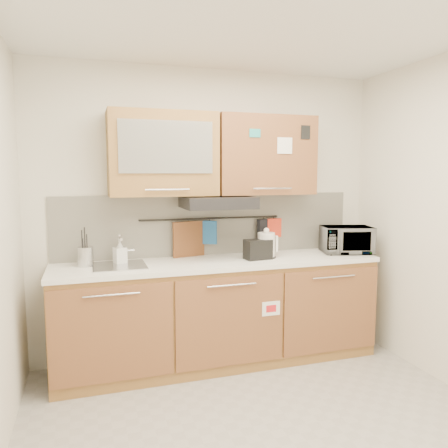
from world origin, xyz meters
TOP-DOWN VIEW (x-y plane):
  - floor at (0.00, 0.00)m, footprint 3.20×3.20m
  - ceiling at (0.00, 0.00)m, footprint 3.20×3.20m
  - wall_back at (0.00, 1.50)m, footprint 3.20×0.00m
  - base_cabinet at (0.00, 1.19)m, footprint 2.80×0.64m
  - countertop at (0.00, 1.19)m, footprint 2.82×0.62m
  - backsplash at (0.00, 1.49)m, footprint 2.80×0.02m
  - upper_cabinets at (-0.00, 1.32)m, footprint 1.82×0.37m
  - range_hood at (0.00, 1.25)m, footprint 0.60×0.46m
  - sink at (-0.85, 1.21)m, footprint 0.42×0.40m
  - utensil_rail at (0.00, 1.45)m, footprint 1.30×0.02m
  - utensil_crock at (-1.11, 1.29)m, footprint 0.15×0.15m
  - kettle at (0.43, 1.18)m, footprint 0.19×0.17m
  - toaster at (0.33, 1.14)m, footprint 0.24×0.16m
  - microwave at (1.25, 1.17)m, footprint 0.51×0.41m
  - soap_bottle at (-0.84, 1.30)m, footprint 0.12×0.12m
  - cutting_board at (-0.22, 1.44)m, footprint 0.30×0.09m
  - oven_mitt at (-0.02, 1.44)m, footprint 0.13×0.08m
  - dark_pouch at (0.52, 1.44)m, footprint 0.15×0.09m
  - pot_holder at (0.62, 1.44)m, footprint 0.15×0.03m

SIDE VIEW (x-z plane):
  - floor at x=0.00m, z-range 0.00..0.00m
  - base_cabinet at x=0.00m, z-range -0.03..0.85m
  - countertop at x=0.00m, z-range 0.88..0.92m
  - sink at x=-0.85m, z-range 0.79..1.05m
  - utensil_crock at x=-1.11m, z-range 0.84..1.16m
  - toaster at x=0.33m, z-range 0.92..1.10m
  - soap_bottle at x=-0.84m, z-range 0.92..1.13m
  - kettle at x=0.43m, z-range 0.89..1.16m
  - microwave at x=1.25m, z-range 0.92..1.17m
  - cutting_board at x=-0.22m, z-range 0.87..1.24m
  - dark_pouch at x=0.52m, z-range 1.01..1.24m
  - oven_mitt at x=-0.02m, z-range 1.03..1.24m
  - pot_holder at x=0.62m, z-range 1.06..1.24m
  - backsplash at x=0.00m, z-range 0.92..1.48m
  - utensil_rail at x=0.00m, z-range 1.25..1.27m
  - wall_back at x=0.00m, z-range -0.30..2.90m
  - range_hood at x=0.00m, z-range 1.37..1.47m
  - upper_cabinets at x=0.00m, z-range 1.48..2.18m
  - ceiling at x=0.00m, z-range 2.60..2.60m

